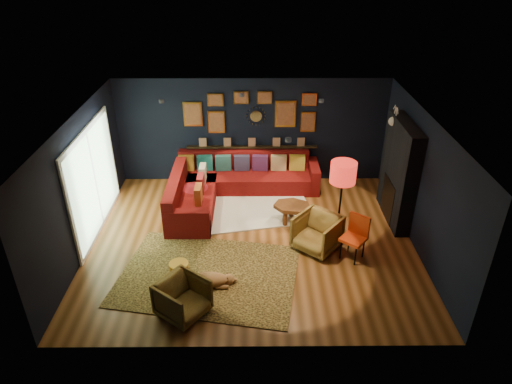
{
  "coord_description": "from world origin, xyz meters",
  "views": [
    {
      "loc": [
        0.03,
        -7.64,
        5.42
      ],
      "look_at": [
        0.08,
        0.3,
        0.98
      ],
      "focal_mm": 32.0,
      "sensor_mm": 36.0,
      "label": 1
    }
  ],
  "objects_px": {
    "dog": "(206,277)",
    "orange_chair": "(356,233)",
    "armchair_left": "(183,297)",
    "gold_stool": "(180,273)",
    "floor_lamp": "(343,176)",
    "pouf": "(196,195)",
    "armchair_right": "(317,231)",
    "coffee_table": "(292,208)",
    "sectional": "(226,185)"
  },
  "relations": [
    {
      "from": "armchair_right",
      "to": "armchair_left",
      "type": "bearing_deg",
      "value": -103.69
    },
    {
      "from": "armchair_right",
      "to": "dog",
      "type": "xyz_separation_m",
      "value": [
        -2.08,
        -1.11,
        -0.22
      ]
    },
    {
      "from": "pouf",
      "to": "orange_chair",
      "type": "height_order",
      "value": "orange_chair"
    },
    {
      "from": "orange_chair",
      "to": "dog",
      "type": "xyz_separation_m",
      "value": [
        -2.77,
        -0.85,
        -0.34
      ]
    },
    {
      "from": "sectional",
      "to": "floor_lamp",
      "type": "distance_m",
      "value": 3.21
    },
    {
      "from": "pouf",
      "to": "dog",
      "type": "relative_size",
      "value": 0.57
    },
    {
      "from": "sectional",
      "to": "gold_stool",
      "type": "height_order",
      "value": "sectional"
    },
    {
      "from": "gold_stool",
      "to": "coffee_table",
      "type": "bearing_deg",
      "value": 42.58
    },
    {
      "from": "armchair_left",
      "to": "coffee_table",
      "type": "bearing_deg",
      "value": 1.35
    },
    {
      "from": "orange_chair",
      "to": "dog",
      "type": "height_order",
      "value": "orange_chair"
    },
    {
      "from": "armchair_left",
      "to": "gold_stool",
      "type": "xyz_separation_m",
      "value": [
        -0.17,
        0.78,
        -0.15
      ]
    },
    {
      "from": "armchair_right",
      "to": "floor_lamp",
      "type": "xyz_separation_m",
      "value": [
        0.44,
        0.2,
        1.11
      ]
    },
    {
      "from": "armchair_left",
      "to": "gold_stool",
      "type": "height_order",
      "value": "armchair_left"
    },
    {
      "from": "armchair_right",
      "to": "floor_lamp",
      "type": "bearing_deg",
      "value": 64.08
    },
    {
      "from": "pouf",
      "to": "floor_lamp",
      "type": "bearing_deg",
      "value": -27.23
    },
    {
      "from": "pouf",
      "to": "armchair_left",
      "type": "bearing_deg",
      "value": -87.01
    },
    {
      "from": "armchair_left",
      "to": "dog",
      "type": "relative_size",
      "value": 0.7
    },
    {
      "from": "sectional",
      "to": "coffee_table",
      "type": "height_order",
      "value": "sectional"
    },
    {
      "from": "armchair_right",
      "to": "orange_chair",
      "type": "distance_m",
      "value": 0.75
    },
    {
      "from": "armchair_left",
      "to": "armchair_right",
      "type": "height_order",
      "value": "armchair_right"
    },
    {
      "from": "sectional",
      "to": "pouf",
      "type": "height_order",
      "value": "sectional"
    },
    {
      "from": "sectional",
      "to": "armchair_right",
      "type": "distance_m",
      "value": 2.8
    },
    {
      "from": "gold_stool",
      "to": "dog",
      "type": "height_order",
      "value": "gold_stool"
    },
    {
      "from": "sectional",
      "to": "armchair_right",
      "type": "height_order",
      "value": "sectional"
    },
    {
      "from": "armchair_right",
      "to": "orange_chair",
      "type": "height_order",
      "value": "orange_chair"
    },
    {
      "from": "floor_lamp",
      "to": "sectional",
      "type": "bearing_deg",
      "value": 141.38
    },
    {
      "from": "pouf",
      "to": "dog",
      "type": "xyz_separation_m",
      "value": [
        0.5,
        -2.86,
        -0.04
      ]
    },
    {
      "from": "gold_stool",
      "to": "floor_lamp",
      "type": "relative_size",
      "value": 0.24
    },
    {
      "from": "coffee_table",
      "to": "pouf",
      "type": "bearing_deg",
      "value": 159.7
    },
    {
      "from": "sectional",
      "to": "orange_chair",
      "type": "height_order",
      "value": "orange_chair"
    },
    {
      "from": "sectional",
      "to": "armchair_left",
      "type": "xyz_separation_m",
      "value": [
        -0.5,
        -3.86,
        0.04
      ]
    },
    {
      "from": "gold_stool",
      "to": "dog",
      "type": "xyz_separation_m",
      "value": [
        0.48,
        -0.09,
        -0.03
      ]
    },
    {
      "from": "sectional",
      "to": "pouf",
      "type": "relative_size",
      "value": 5.76
    },
    {
      "from": "sectional",
      "to": "orange_chair",
      "type": "distance_m",
      "value": 3.48
    },
    {
      "from": "armchair_right",
      "to": "floor_lamp",
      "type": "height_order",
      "value": "floor_lamp"
    },
    {
      "from": "dog",
      "to": "orange_chair",
      "type": "bearing_deg",
      "value": 15.6
    },
    {
      "from": "sectional",
      "to": "pouf",
      "type": "xyz_separation_m",
      "value": [
        -0.69,
        -0.31,
        -0.1
      ]
    },
    {
      "from": "floor_lamp",
      "to": "orange_chair",
      "type": "bearing_deg",
      "value": -60.93
    },
    {
      "from": "orange_chair",
      "to": "floor_lamp",
      "type": "height_order",
      "value": "floor_lamp"
    },
    {
      "from": "gold_stool",
      "to": "floor_lamp",
      "type": "bearing_deg",
      "value": 22.15
    },
    {
      "from": "orange_chair",
      "to": "gold_stool",
      "type": "bearing_deg",
      "value": -127.28
    },
    {
      "from": "sectional",
      "to": "orange_chair",
      "type": "relative_size",
      "value": 3.84
    },
    {
      "from": "coffee_table",
      "to": "dog",
      "type": "xyz_separation_m",
      "value": [
        -1.66,
        -2.06,
        -0.18
      ]
    },
    {
      "from": "armchair_left",
      "to": "armchair_right",
      "type": "distance_m",
      "value": 2.99
    },
    {
      "from": "pouf",
      "to": "coffee_table",
      "type": "bearing_deg",
      "value": -20.3
    },
    {
      "from": "orange_chair",
      "to": "dog",
      "type": "distance_m",
      "value": 2.92
    },
    {
      "from": "gold_stool",
      "to": "floor_lamp",
      "type": "distance_m",
      "value": 3.49
    },
    {
      "from": "armchair_left",
      "to": "gold_stool",
      "type": "bearing_deg",
      "value": 49.32
    },
    {
      "from": "coffee_table",
      "to": "armchair_right",
      "type": "relative_size",
      "value": 1.12
    },
    {
      "from": "sectional",
      "to": "floor_lamp",
      "type": "bearing_deg",
      "value": -38.62
    }
  ]
}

